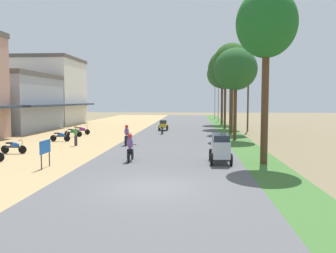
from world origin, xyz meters
TOP-DOWN VIEW (x-y plane):
  - ground_plane at (0.00, 0.00)m, footprint 180.00×180.00m
  - road_strip at (0.00, 0.00)m, footprint 9.00×140.00m
  - median_strip at (5.70, 0.00)m, footprint 2.40×140.00m
  - shophouse_mid at (-19.98, 25.85)m, footprint 9.41×12.00m
  - shophouse_far at (-19.98, 37.34)m, footprint 9.28×10.18m
  - parked_motorbike_second at (-10.51, 8.48)m, footprint 1.80×0.54m
  - parked_motorbike_third at (-10.05, 15.54)m, footprint 1.80×0.54m
  - parked_motorbike_fourth at (-10.23, 19.35)m, footprint 1.80×0.54m
  - parked_motorbike_fifth at (-10.13, 21.62)m, footprint 1.80×0.54m
  - street_signboard at (-6.21, 3.75)m, footprint 0.06×1.30m
  - pedestrian_on_shoulder at (-7.68, 12.72)m, footprint 0.31×0.40m
  - median_tree_nearest at (5.71, 5.94)m, footprint 3.39×3.39m
  - median_tree_second at (5.48, 18.05)m, footprint 3.91×3.91m
  - median_tree_third at (5.82, 24.58)m, footprint 4.09×4.09m
  - median_tree_fourth at (5.70, 30.84)m, footprint 4.45×4.45m
  - median_tree_fifth at (5.87, 37.92)m, footprint 4.51×4.51m
  - streetlamp_near at (5.80, 44.56)m, footprint 3.16×0.20m
  - streetlamp_mid at (5.80, 54.03)m, footprint 3.16×0.20m
  - utility_pole_near at (8.12, 27.68)m, footprint 1.80×0.20m
  - car_van_silver at (3.24, 5.92)m, footprint 1.19×2.41m
  - car_hatchback_yellow at (-1.94, 27.15)m, footprint 1.04×2.00m
  - motorbike_foreground_rider at (-2.03, 5.98)m, footprint 0.54×1.80m
  - motorbike_ahead_second at (-3.65, 13.26)m, footprint 0.54×1.80m
  - motorbike_ahead_third at (-1.65, 22.72)m, footprint 0.54×1.80m

SIDE VIEW (x-z plane):
  - ground_plane at x=0.00m, z-range 0.00..0.00m
  - median_strip at x=5.70m, z-range 0.00..0.06m
  - road_strip at x=0.00m, z-range 0.00..0.08m
  - parked_motorbike_second at x=-10.51m, z-range 0.08..1.02m
  - parked_motorbike_third at x=-10.05m, z-range 0.08..1.02m
  - parked_motorbike_fourth at x=-10.23m, z-range 0.08..1.02m
  - parked_motorbike_fifth at x=-10.13m, z-range 0.08..1.02m
  - motorbike_ahead_third at x=-1.65m, z-range 0.10..1.04m
  - car_hatchback_yellow at x=-1.94m, z-range 0.13..1.36m
  - motorbike_foreground_rider at x=-2.03m, z-range 0.03..1.69m
  - motorbike_ahead_second at x=-3.65m, z-range 0.03..1.69m
  - pedestrian_on_shoulder at x=-7.68m, z-range 0.15..1.77m
  - car_van_silver at x=3.24m, z-range 0.19..1.86m
  - street_signboard at x=-6.21m, z-range 0.36..1.86m
  - shophouse_mid at x=-19.98m, z-range 0.01..6.91m
  - streetlamp_near at x=5.80m, z-range 0.64..7.70m
  - streetlamp_mid at x=5.80m, z-range 0.64..7.86m
  - shophouse_far at x=-19.98m, z-range 0.00..10.10m
  - utility_pole_near at x=8.12m, z-range 0.19..9.98m
  - median_tree_second at x=5.48m, z-range 2.30..10.68m
  - median_tree_fifth at x=5.87m, z-range 2.71..12.30m
  - median_tree_fourth at x=5.70m, z-range 2.55..12.64m
  - median_tree_third at x=5.82m, z-range 2.75..12.63m
  - median_tree_nearest at x=5.71m, z-range 2.95..12.77m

